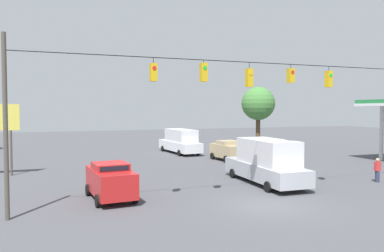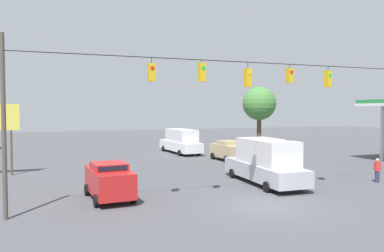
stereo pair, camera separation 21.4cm
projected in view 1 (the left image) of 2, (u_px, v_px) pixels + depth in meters
The scene contains 12 objects.
ground_plane at pixel (268, 206), 18.67m from camera, with size 140.00×140.00×0.00m, color #47474C.
overhead_signal_span at pixel (249, 101), 20.28m from camera, with size 24.04×0.38×8.14m.
sedan_red_parked_shoulder at pixel (111, 180), 20.03m from camera, with size 2.38×4.40×1.98m.
sedan_tan_oncoming_far at pixel (228, 150), 35.30m from camera, with size 2.28×4.14×1.88m.
box_truck_white_oncoming_deep at pixel (180, 141), 41.04m from camera, with size 2.80×7.56×2.65m.
box_truck_silver_crossing_near at pixel (266, 162), 24.22m from camera, with size 2.71×7.53×2.90m.
traffic_cone_nearest at pixel (111, 187), 21.51m from camera, with size 0.40×0.40×0.74m, color orange.
traffic_cone_second at pixel (104, 179), 23.98m from camera, with size 0.40×0.40×0.74m, color orange.
traffic_cone_third at pixel (100, 172), 26.67m from camera, with size 0.40×0.40×0.74m, color orange.
traffic_cone_fourth at pixel (94, 166), 29.43m from camera, with size 0.40×0.40×0.74m, color orange.
pedestrian at pixel (377, 170), 24.79m from camera, with size 0.40×0.28×1.60m.
tree_horizon_left at pixel (258, 104), 50.82m from camera, with size 4.54×4.54×7.90m.
Camera 1 is at (10.05, 15.96, 4.84)m, focal length 35.00 mm.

